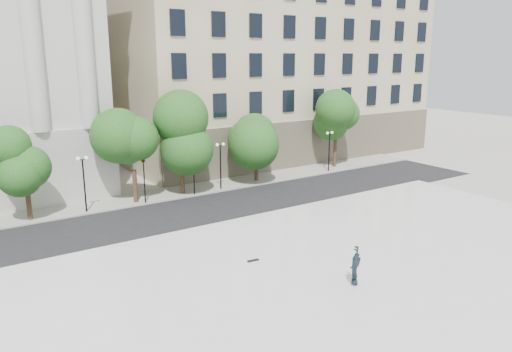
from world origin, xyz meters
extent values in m
plane|color=#ADAAA4|center=(0.00, 0.00, 0.00)|extent=(160.00, 160.00, 0.00)
cube|color=silver|center=(0.00, 3.00, 0.23)|extent=(44.00, 22.00, 0.45)
cube|color=black|center=(0.00, 18.00, 0.01)|extent=(60.00, 8.00, 0.02)
cube|color=#9A978E|center=(0.00, 24.00, 0.06)|extent=(60.00, 4.00, 0.12)
cube|color=beige|center=(20.00, 39.00, 10.50)|extent=(36.00, 26.00, 21.00)
cylinder|color=black|center=(-1.10, 22.30, 1.75)|extent=(0.10, 0.10, 3.50)
imported|color=black|center=(-1.10, 22.30, 3.82)|extent=(0.93, 1.58, 0.63)
cylinder|color=black|center=(3.28, 22.30, 1.75)|extent=(0.10, 0.10, 3.50)
imported|color=black|center=(3.28, 22.30, 3.81)|extent=(0.59, 1.59, 0.63)
imported|color=black|center=(1.73, 1.86, 0.72)|extent=(1.72, 2.05, 0.54)
cube|color=black|center=(-0.83, 7.15, 0.49)|extent=(0.70, 0.24, 0.07)
cylinder|color=#382619|center=(-9.56, 22.96, 1.23)|extent=(0.36, 0.36, 2.47)
sphere|color=#134316|center=(-9.56, 22.96, 4.58)|extent=(3.62, 3.62, 3.62)
cylinder|color=#382619|center=(-1.65, 22.94, 1.37)|extent=(0.36, 0.36, 2.75)
sphere|color=#134316|center=(-1.65, 22.94, 5.10)|extent=(4.00, 4.00, 4.00)
cylinder|color=#382619|center=(2.65, 23.23, 1.42)|extent=(0.36, 0.36, 2.84)
sphere|color=#134316|center=(2.65, 23.23, 5.27)|extent=(3.84, 3.84, 3.84)
cylinder|color=#382619|center=(10.39, 23.42, 1.19)|extent=(0.36, 0.36, 2.39)
sphere|color=#134316|center=(10.39, 23.42, 4.43)|extent=(4.31, 4.31, 4.31)
cylinder|color=#382619|center=(20.66, 23.82, 1.61)|extent=(0.36, 0.36, 3.22)
sphere|color=#134316|center=(20.66, 23.82, 5.98)|extent=(3.40, 3.40, 3.40)
cylinder|color=black|center=(-5.68, 22.60, 2.06)|extent=(0.12, 0.12, 4.13)
cube|color=black|center=(-5.68, 22.60, 4.13)|extent=(0.60, 0.06, 0.06)
sphere|color=white|center=(-5.98, 22.60, 4.23)|extent=(0.28, 0.28, 0.28)
sphere|color=white|center=(-5.38, 22.60, 4.23)|extent=(0.28, 0.28, 0.28)
cylinder|color=black|center=(6.05, 22.60, 2.00)|extent=(0.12, 0.12, 3.99)
cube|color=black|center=(6.05, 22.60, 3.99)|extent=(0.60, 0.06, 0.06)
sphere|color=white|center=(5.75, 22.60, 4.09)|extent=(0.28, 0.28, 0.28)
sphere|color=white|center=(6.35, 22.60, 4.09)|extent=(0.28, 0.28, 0.28)
cylinder|color=black|center=(18.73, 22.60, 1.96)|extent=(0.12, 0.12, 3.93)
cube|color=black|center=(18.73, 22.60, 3.93)|extent=(0.60, 0.06, 0.06)
sphere|color=white|center=(18.43, 22.60, 4.03)|extent=(0.28, 0.28, 0.28)
sphere|color=white|center=(19.03, 22.60, 4.03)|extent=(0.28, 0.28, 0.28)
camera|label=1|loc=(-15.15, -14.41, 11.62)|focal=35.00mm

